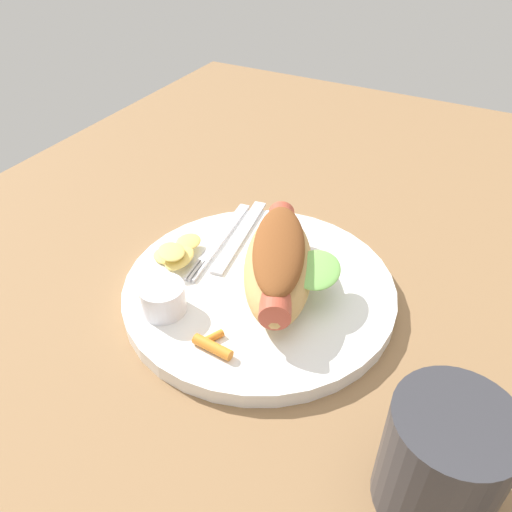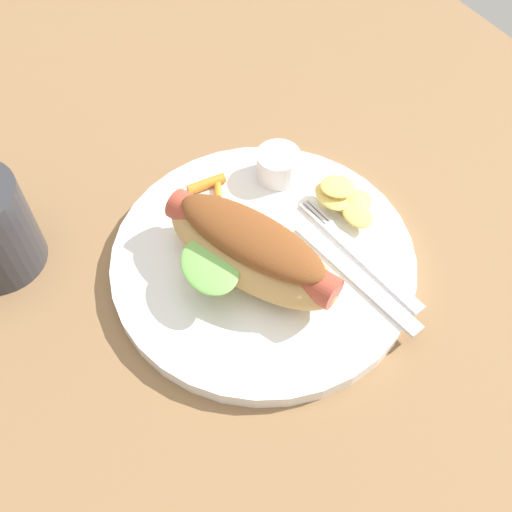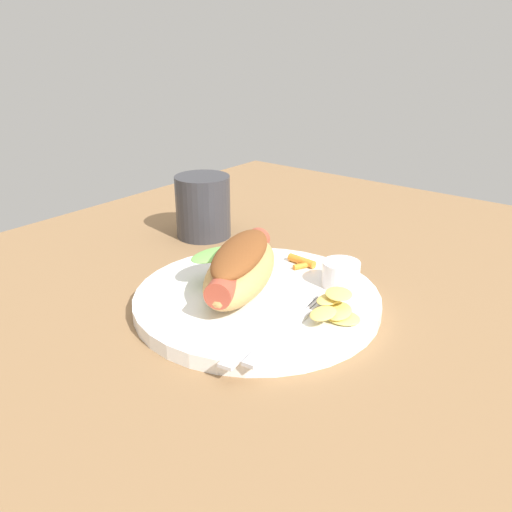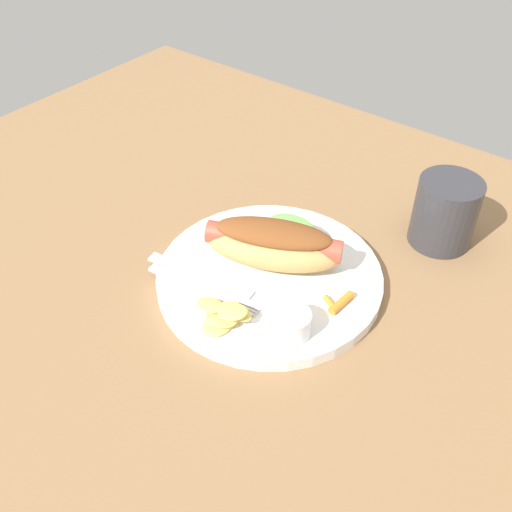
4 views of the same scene
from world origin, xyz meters
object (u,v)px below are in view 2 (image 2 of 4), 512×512
plate (263,260)px  hot_dog (250,249)px  chips_pile (346,200)px  knife (356,276)px  sauce_ramekin (278,165)px  fork (361,256)px  carrot_garnish (209,185)px

plate → hot_dog: size_ratio=1.53×
chips_pile → knife: bearing=-28.5°
knife → chips_pile: bearing=-37.4°
plate → knife: bearing=42.7°
knife → sauce_ramekin: bearing=-11.1°
fork → sauce_ramekin: bearing=-1.7°
fork → knife: 2.20cm
sauce_ramekin → fork: 12.31cm
fork → knife: bearing=125.2°
hot_dog → fork: (3.94, 9.08, -2.85)cm
hot_dog → carrot_garnish: hot_dog is taller
hot_dog → fork: bearing=-137.2°
fork → chips_pile: bearing=-28.3°
hot_dog → sauce_ramekin: hot_dog is taller
plate → sauce_ramekin: sauce_ramekin is taller
sauce_ramekin → knife: size_ratio=0.30×
hot_dog → chips_pile: 11.51cm
sauce_ramekin → carrot_garnish: sauce_ramekin is taller
sauce_ramekin → fork: size_ratio=0.29×
plate → hot_dog: bearing=-67.1°
knife → chips_pile: size_ratio=2.03×
knife → hot_dog: bearing=45.1°
sauce_ramekin → carrot_garnish: (-1.98, -6.59, -0.99)cm
hot_dog → fork: size_ratio=1.19×
plate → carrot_garnish: (-9.48, -0.39, 1.25)cm
fork → plate: bearing=50.5°
hot_dog → fork: hot_dog is taller
plate → fork: 8.74cm
hot_dog → carrot_garnish: (-10.23, 1.38, -2.60)cm
knife → fork: bearing=-56.9°
plate → fork: fork is taller
carrot_garnish → sauce_ramekin: bearing=73.3°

